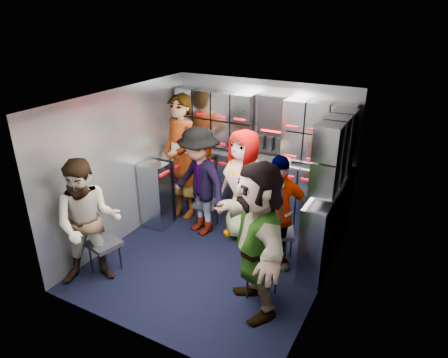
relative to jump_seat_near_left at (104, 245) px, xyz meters
The scene contains 29 objects.
floor 1.41m from the jump_seat_near_left, 39.17° to the left, with size 3.00×3.00×0.00m, color black.
wall_back 2.67m from the jump_seat_near_left, 65.97° to the left, with size 2.80×0.04×2.10m, color gray.
wall_left 1.14m from the jump_seat_near_left, 112.25° to the left, with size 0.04×3.00×2.10m, color gray.
wall_right 2.68m from the jump_seat_near_left, 19.25° to the left, with size 0.04×3.00×2.10m, color gray.
ceiling 2.19m from the jump_seat_near_left, 39.17° to the left, with size 2.80×3.00×0.02m, color silver.
cart_bank_back 2.39m from the jump_seat_near_left, 63.92° to the left, with size 2.68×0.38×0.99m, color #9FA5AF.
cart_bank_left 1.43m from the jump_seat_near_left, 95.65° to the left, with size 0.38×0.76×0.99m, color #9FA5AF.
counter 2.47m from the jump_seat_near_left, 63.92° to the left, with size 2.68×0.42×0.03m, color #B4B7BC.
locker_bank_back 2.68m from the jump_seat_near_left, 64.54° to the left, with size 2.68×0.28×0.82m, color #9FA5AF.
locker_bank_right 2.99m from the jump_seat_near_left, 34.07° to the left, with size 0.28×1.00×0.82m, color #9FA5AF.
right_cabinet 2.72m from the jump_seat_near_left, 32.33° to the left, with size 0.28×1.20×1.00m, color #9FA5AF.
coffee_niche 2.80m from the jump_seat_near_left, 61.50° to the left, with size 0.46×0.16×0.84m, color black, non-canonical shape.
red_latch_strip 2.27m from the jump_seat_near_left, 61.64° to the left, with size 2.60×0.02×0.03m, color #B2040B.
jump_seat_near_left is the anchor object (origin of this frame).
jump_seat_mid_left 1.65m from the jump_seat_near_left, 71.16° to the left, with size 0.39×0.38×0.40m.
jump_seat_center 2.08m from the jump_seat_near_left, 57.26° to the left, with size 0.40×0.38×0.47m.
jump_seat_mid_right 2.20m from the jump_seat_near_left, 35.37° to the left, with size 0.45×0.44×0.42m.
jump_seat_near_right 1.95m from the jump_seat_near_left, 14.10° to the left, with size 0.44×0.43×0.41m.
attendant_standing 1.82m from the jump_seat_near_left, 90.00° to the left, with size 0.70×0.46×1.91m, color black.
attendant_arc_a 0.44m from the jump_seat_near_left, 90.00° to the right, with size 0.75×0.59×1.55m, color black.
attendant_arc_b 1.53m from the jump_seat_near_left, 68.90° to the left, with size 1.02×0.59×1.58m, color black.
attendant_arc_c 1.97m from the jump_seat_near_left, 54.37° to the left, with size 0.77×0.50×1.58m, color black.
attendant_arc_d 2.13m from the jump_seat_near_left, 31.35° to the left, with size 0.88×0.37×1.50m, color black.
attendant_arc_e 1.97m from the jump_seat_near_left, ahead, with size 1.59×0.51×1.71m, color black.
bottle_left 2.26m from the jump_seat_near_left, 81.62° to the left, with size 0.07×0.07×0.28m, color white.
bottle_mid 2.33m from the jump_seat_near_left, 72.16° to the left, with size 0.07×0.07×0.24m, color white.
bottle_right 3.03m from the jump_seat_near_left, 45.61° to the left, with size 0.07×0.07×0.23m, color white.
cup_left 2.20m from the jump_seat_near_left, 89.19° to the left, with size 0.07×0.07×0.10m, color tan.
cup_right 2.70m from the jump_seat_near_left, 53.03° to the left, with size 0.09×0.09×0.10m, color tan.
Camera 1 is at (2.19, -3.81, 3.06)m, focal length 32.00 mm.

